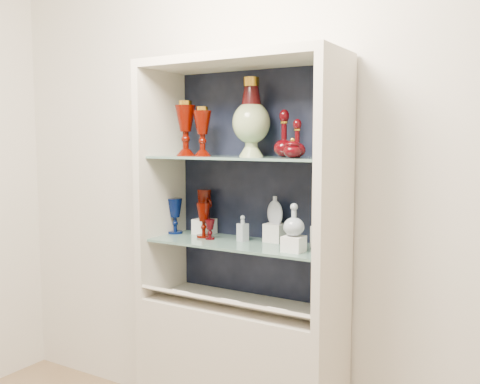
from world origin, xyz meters
The scene contains 30 objects.
wall_back centered at (0.00, 1.75, 1.40)m, with size 3.50×0.02×2.80m, color silver.
cabinet_base centered at (0.00, 1.53, 0.38)m, with size 1.00×0.40×0.75m, color beige.
cabinet_back_panel centered at (0.00, 1.72, 1.32)m, with size 0.98×0.02×1.15m, color black.
cabinet_side_left centered at (-0.48, 1.53, 1.32)m, with size 0.04×0.40×1.15m, color beige.
cabinet_side_right centered at (0.48, 1.53, 1.32)m, with size 0.04×0.40×1.15m, color beige.
cabinet_top_cap centered at (0.00, 1.53, 1.92)m, with size 1.00×0.40×0.04m, color beige.
shelf_lower centered at (0.00, 1.55, 1.04)m, with size 0.92×0.34×0.01m, color slate.
shelf_upper centered at (0.00, 1.55, 1.46)m, with size 0.92×0.34×0.01m, color slate.
label_ledge centered at (0.00, 1.42, 0.78)m, with size 0.92×0.18×0.01m, color beige.
label_card_0 centered at (0.03, 1.42, 0.80)m, with size 0.10×0.07×0.00m, color white.
label_card_1 centered at (-0.26, 1.42, 0.80)m, with size 0.10×0.07×0.00m, color white.
label_card_2 centered at (0.28, 1.42, 0.80)m, with size 0.10×0.07×0.00m, color white.
pedestal_lamp_left centered at (-0.33, 1.54, 1.61)m, with size 0.11×0.11×0.28m, color #4E0800, non-canonical shape.
pedestal_lamp_right centered at (-0.22, 1.54, 1.59)m, with size 0.09×0.09×0.24m, color #4E0800, non-canonical shape.
enamel_urn centered at (0.02, 1.60, 1.66)m, with size 0.18×0.18×0.38m, color #114A18, non-canonical shape.
ruby_decanter_a centered at (0.20, 1.60, 1.59)m, with size 0.10×0.10×0.25m, color #3E0105, non-canonical shape.
ruby_decanter_b centered at (0.28, 1.56, 1.56)m, with size 0.08×0.08×0.19m, color #3E0105, non-canonical shape.
lidded_bowl centered at (0.30, 1.48, 1.52)m, with size 0.08×0.08×0.09m, color #3E0105, non-canonical shape.
cobalt_goblet centered at (-0.44, 1.59, 1.14)m, with size 0.08×0.08×0.19m, color #031146, non-canonical shape.
ruby_goblet_tall centered at (-0.24, 1.57, 1.14)m, with size 0.07×0.07×0.18m, color #4E0800, non-canonical shape.
ruby_goblet_small centered at (-0.18, 1.54, 1.10)m, with size 0.05×0.05×0.10m, color #3E0105, non-canonical shape.
riser_ruby_pitcher centered at (-0.30, 1.66, 1.09)m, with size 0.10×0.10×0.08m, color silver.
ruby_pitcher centered at (-0.30, 1.66, 1.21)m, with size 0.12×0.07×0.16m, color #4E0800, non-canonical shape.
clear_square_bottle centered at (-0.02, 1.59, 1.11)m, with size 0.04×0.04×0.13m, color #909CA7, non-canonical shape.
riser_flat_flask centered at (0.13, 1.65, 1.09)m, with size 0.09×0.09×0.09m, color silver.
flat_flask centered at (0.13, 1.65, 1.21)m, with size 0.10×0.04×0.14m, color silver, non-canonical shape.
riser_clear_round_decanter centered at (0.31, 1.49, 1.08)m, with size 0.09×0.09×0.07m, color silver.
clear_round_decanter centered at (0.31, 1.49, 1.19)m, with size 0.09×0.09×0.14m, color #909CA7, non-canonical shape.
riser_cameo_medallion centered at (0.37, 1.65, 1.10)m, with size 0.08×0.08×0.10m, color silver.
cameo_medallion centered at (0.37, 1.65, 1.22)m, with size 0.11×0.04×0.13m, color black, non-canonical shape.
Camera 1 is at (1.31, -0.66, 1.55)m, focal length 40.00 mm.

